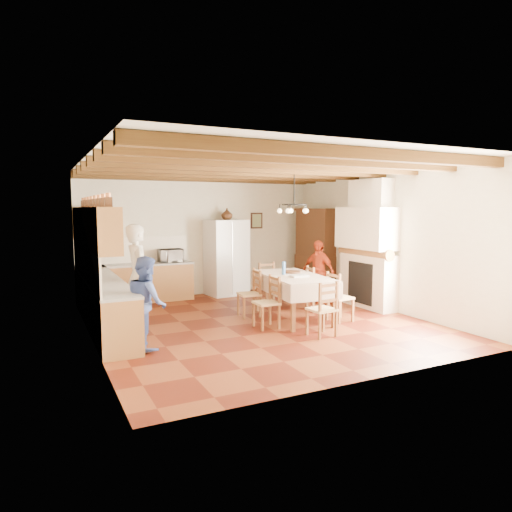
{
  "coord_description": "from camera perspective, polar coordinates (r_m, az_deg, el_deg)",
  "views": [
    {
      "loc": [
        -3.8,
        -7.66,
        2.19
      ],
      "look_at": [
        0.1,
        0.3,
        1.25
      ],
      "focal_mm": 32.0,
      "sensor_mm": 36.0,
      "label": 1
    }
  ],
  "objects": [
    {
      "name": "fridge_vase",
      "position": [
        11.47,
        -3.66,
        5.27
      ],
      "size": [
        0.33,
        0.33,
        0.29
      ],
      "primitive_type": "imported",
      "rotation": [
        0.0,
        0.0,
        -0.18
      ],
      "color": "#351E0F",
      "rests_on": "refrigerator"
    },
    {
      "name": "ceiling",
      "position": [
        8.59,
        0.29,
        11.53
      ],
      "size": [
        6.0,
        6.5,
        0.02
      ],
      "primitive_type": "cube",
      "color": "silver",
      "rests_on": "ground"
    },
    {
      "name": "backsplash_back",
      "position": [
        11.17,
        -14.37,
        0.78
      ],
      "size": [
        2.3,
        0.03,
        0.6
      ],
      "primitive_type": "cube",
      "color": "beige",
      "rests_on": "ground"
    },
    {
      "name": "chair_right_near",
      "position": [
        8.99,
        10.45,
        -5.01
      ],
      "size": [
        0.43,
        0.45,
        0.96
      ],
      "primitive_type": null,
      "rotation": [
        0.0,
        0.0,
        1.64
      ],
      "color": "brown",
      "rests_on": "floor"
    },
    {
      "name": "hutch",
      "position": [
        11.88,
        7.51,
        0.67
      ],
      "size": [
        0.66,
        1.25,
        2.17
      ],
      "primitive_type": null,
      "rotation": [
        0.0,
        0.0,
        0.14
      ],
      "color": "#351E0F",
      "rests_on": "floor"
    },
    {
      "name": "chair_left_far",
      "position": [
        9.19,
        -0.87,
        -4.67
      ],
      "size": [
        0.44,
        0.45,
        0.96
      ],
      "primitive_type": null,
      "rotation": [
        0.0,
        0.0,
        -1.66
      ],
      "color": "brown",
      "rests_on": "floor"
    },
    {
      "name": "chair_right_far",
      "position": [
        9.82,
        7.72,
        -4.03
      ],
      "size": [
        0.47,
        0.49,
        0.96
      ],
      "primitive_type": null,
      "rotation": [
        0.0,
        0.0,
        1.37
      ],
      "color": "brown",
      "rests_on": "floor"
    },
    {
      "name": "fireplace",
      "position": [
        10.24,
        13.54,
        1.46
      ],
      "size": [
        0.56,
        1.6,
        2.8
      ],
      "primitive_type": null,
      "color": "beige",
      "rests_on": "ground"
    },
    {
      "name": "chair_end_near",
      "position": [
        7.91,
        8.22,
        -6.48
      ],
      "size": [
        0.45,
        0.44,
        0.96
      ],
      "primitive_type": null,
      "rotation": [
        0.0,
        0.0,
        3.23
      ],
      "color": "brown",
      "rests_on": "floor"
    },
    {
      "name": "person_woman_blue",
      "position": [
        7.32,
        -13.51,
        -5.65
      ],
      "size": [
        0.59,
        0.74,
        1.45
      ],
      "primitive_type": "imported",
      "rotation": [
        0.0,
        0.0,
        1.63
      ],
      "color": "#3D5198",
      "rests_on": "floor"
    },
    {
      "name": "person_man",
      "position": [
        8.51,
        -14.51,
        -2.49
      ],
      "size": [
        0.49,
        0.72,
        1.91
      ],
      "primitive_type": "imported",
      "rotation": [
        0.0,
        0.0,
        1.62
      ],
      "color": "beige",
      "rests_on": "floor"
    },
    {
      "name": "countertop_left",
      "position": [
        8.88,
        -18.71,
        -2.75
      ],
      "size": [
        0.62,
        4.3,
        0.04
      ],
      "primitive_type": "cube",
      "color": "gray",
      "rests_on": "lower_cabinets_left"
    },
    {
      "name": "ceiling_beams",
      "position": [
        8.58,
        0.29,
        10.87
      ],
      "size": [
        6.0,
        6.3,
        0.16
      ],
      "primitive_type": null,
      "color": "#39210D",
      "rests_on": "ground"
    },
    {
      "name": "microwave",
      "position": [
        11.06,
        -10.63,
        0.06
      ],
      "size": [
        0.56,
        0.39,
        0.31
      ],
      "primitive_type": "imported",
      "rotation": [
        0.0,
        0.0,
        0.01
      ],
      "color": "silver",
      "rests_on": "countertop_back"
    },
    {
      "name": "backsplash_left",
      "position": [
        8.8,
        -20.62,
        -0.79
      ],
      "size": [
        0.03,
        4.3,
        0.6
      ],
      "primitive_type": "cube",
      "color": "beige",
      "rests_on": "ground"
    },
    {
      "name": "refrigerator",
      "position": [
        11.52,
        -3.75,
        -0.17
      ],
      "size": [
        1.02,
        0.88,
        1.89
      ],
      "primitive_type": "cube",
      "rotation": [
        0.0,
        0.0,
        0.11
      ],
      "color": "white",
      "rests_on": "floor"
    },
    {
      "name": "floor",
      "position": [
        8.83,
        0.28,
        -8.38
      ],
      "size": [
        6.0,
        6.5,
        0.02
      ],
      "primitive_type": "cube",
      "color": "#48150A",
      "rests_on": "ground"
    },
    {
      "name": "wall_back",
      "position": [
        11.58,
        -6.9,
        2.59
      ],
      "size": [
        6.0,
        0.02,
        3.0
      ],
      "primitive_type": "cube",
      "color": "beige",
      "rests_on": "ground"
    },
    {
      "name": "lower_cabinets_back",
      "position": [
        10.99,
        -13.96,
        -3.35
      ],
      "size": [
        2.3,
        0.6,
        0.86
      ],
      "primitive_type": "cube",
      "color": "brown",
      "rests_on": "ground"
    },
    {
      "name": "wall_front",
      "position": [
        5.85,
        14.6,
        -0.9
      ],
      "size": [
        6.0,
        0.02,
        3.0
      ],
      "primitive_type": "cube",
      "color": "beige",
      "rests_on": "ground"
    },
    {
      "name": "chandelier",
      "position": [
        8.9,
        4.78,
        6.42
      ],
      "size": [
        0.47,
        0.47,
        0.03
      ],
      "primitive_type": "torus",
      "color": "black",
      "rests_on": "ground"
    },
    {
      "name": "upper_cabinets",
      "position": [
        8.77,
        -19.74,
        3.48
      ],
      "size": [
        0.35,
        4.2,
        0.7
      ],
      "primitive_type": "cube",
      "color": "brown",
      "rests_on": "ground"
    },
    {
      "name": "wall_picture",
      "position": [
        12.14,
        0.07,
        4.44
      ],
      "size": [
        0.34,
        0.03,
        0.42
      ],
      "primitive_type": "cube",
      "color": "black",
      "rests_on": "ground"
    },
    {
      "name": "chair_left_near",
      "position": [
        8.36,
        1.29,
        -5.76
      ],
      "size": [
        0.4,
        0.42,
        0.96
      ],
      "primitive_type": null,
      "rotation": [
        0.0,
        0.0,
        -1.58
      ],
      "color": "brown",
      "rests_on": "floor"
    },
    {
      "name": "dining_table",
      "position": [
        9.01,
        4.69,
        -2.93
      ],
      "size": [
        1.22,
        2.09,
        0.87
      ],
      "rotation": [
        0.0,
        0.0,
        -0.1
      ],
      "color": "beige",
      "rests_on": "floor"
    },
    {
      "name": "person_woman_red",
      "position": [
        10.66,
        7.75,
        -1.91
      ],
      "size": [
        0.64,
        0.92,
        1.45
      ],
      "primitive_type": "imported",
      "rotation": [
        0.0,
        0.0,
        -1.19
      ],
      "color": "red",
      "rests_on": "floor"
    },
    {
      "name": "chair_end_far",
      "position": [
        10.27,
        1.79,
        -3.54
      ],
      "size": [
        0.42,
        0.4,
        0.96
      ],
      "primitive_type": null,
      "rotation": [
        0.0,
        0.0,
        0.01
      ],
      "color": "brown",
      "rests_on": "floor"
    },
    {
      "name": "wall_left",
      "position": [
        7.73,
        -20.14,
        0.57
      ],
      "size": [
        0.02,
        6.5,
        3.0
      ],
      "primitive_type": "cube",
      "color": "beige",
      "rests_on": "ground"
    },
    {
      "name": "lower_cabinets_left",
      "position": [
        8.95,
        -18.62,
        -5.6
      ],
      "size": [
        0.6,
        4.3,
        0.86
      ],
      "primitive_type": "cube",
      "color": "brown",
      "rests_on": "ground"
    },
    {
      "name": "countertop_back",
      "position": [
        10.93,
        -14.02,
        -1.02
      ],
      "size": [
        2.34,
        0.62,
        0.04
      ],
      "primitive_type": "cube",
      "color": "gray",
      "rests_on": "lower_cabinets_back"
    },
    {
      "name": "wall_right",
      "position": [
        10.27,
        15.52,
        1.98
      ],
      "size": [
        0.02,
        6.5,
        3.0
      ],
      "primitive_type": "cube",
      "color": "beige",
      "rests_on": "ground"
    }
  ]
}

